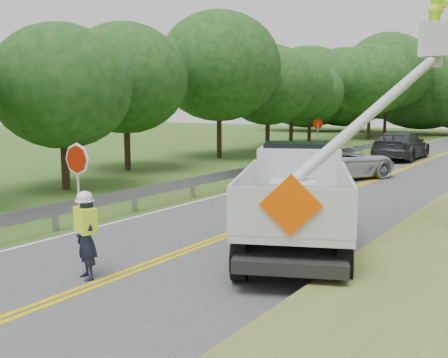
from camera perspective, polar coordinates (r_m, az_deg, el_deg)
The scene contains 9 objects.
ground at distance 9.10m, azimuth -22.49°, elevation -14.00°, with size 140.00×140.00×0.00m, color #43581E.
road at distance 20.13m, azimuth 12.94°, elevation -1.47°, with size 7.20×96.00×0.03m.
guardrail at distance 22.58m, azimuth 4.30°, elevation 1.16°, with size 0.18×48.00×0.77m.
treeline_left at distance 38.72m, azimuth 7.56°, elevation 11.37°, with size 10.75×55.87×10.62m.
flagger at distance 10.18m, azimuth -15.16°, elevation -5.66°, with size 1.06×0.56×2.60m.
bucket_truck at distance 12.92m, azimuth 9.46°, elevation -0.05°, with size 5.08×6.87×6.50m.
suv_silver at distance 23.72m, azimuth 12.66°, elevation 1.92°, with size 2.58×5.60×1.56m, color silver.
suv_darkgrey at distance 33.18m, azimuth 19.11°, elevation 3.57°, with size 2.39×5.89×1.71m, color #36393E.
stop_sign_permanent at distance 27.44m, azimuth 10.39°, elevation 4.78°, with size 0.40×0.42×2.60m.
Camera 1 is at (7.16, -4.51, 3.36)m, focal length 41.05 mm.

